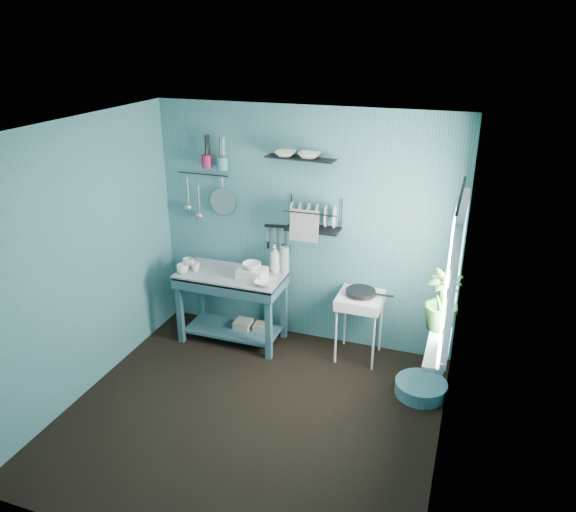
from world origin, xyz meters
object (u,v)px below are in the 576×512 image
(work_counter, at_px, (232,307))
(mug_left, at_px, (182,269))
(water_bottle, at_px, (285,260))
(hotplate_stand, at_px, (359,326))
(colander, at_px, (223,202))
(mug_mid, at_px, (196,267))
(dish_rack, at_px, (313,215))
(mug_right, at_px, (188,263))
(utensil_cup_magenta, at_px, (207,161))
(floor_basin, at_px, (421,388))
(utensil_cup_teal, at_px, (222,164))
(storage_tin_small, at_px, (261,332))
(soap_bottle, at_px, (275,258))
(potted_plant, at_px, (442,300))
(storage_tin_large, at_px, (243,329))
(frying_pan, at_px, (361,292))
(wash_tub, at_px, (252,273))

(work_counter, distance_m, mug_left, 0.67)
(work_counter, distance_m, water_bottle, 0.78)
(hotplate_stand, xyz_separation_m, colander, (-1.57, 0.20, 1.11))
(mug_left, xyz_separation_m, mug_mid, (0.10, 0.10, -0.00))
(mug_mid, xyz_separation_m, dish_rack, (1.20, 0.29, 0.62))
(mug_right, relative_size, colander, 0.44)
(utensil_cup_magenta, relative_size, floor_basin, 0.27)
(dish_rack, height_order, utensil_cup_teal, utensil_cup_teal)
(mug_left, bearing_deg, mug_mid, 45.00)
(mug_left, xyz_separation_m, mug_right, (-0.02, 0.16, 0.00))
(utensil_cup_teal, relative_size, colander, 0.46)
(utensil_cup_magenta, bearing_deg, work_counter, -38.44)
(dish_rack, height_order, floor_basin, dish_rack)
(mug_left, distance_m, storage_tin_small, 1.10)
(floor_basin, bearing_deg, mug_left, 176.15)
(soap_bottle, distance_m, potted_plant, 1.90)
(soap_bottle, relative_size, potted_plant, 0.57)
(mug_mid, relative_size, water_bottle, 0.36)
(work_counter, relative_size, storage_tin_small, 5.58)
(water_bottle, distance_m, storage_tin_small, 0.87)
(storage_tin_large, bearing_deg, frying_pan, 2.86)
(mug_left, height_order, hotplate_stand, mug_left)
(frying_pan, height_order, colander, colander)
(storage_tin_large, bearing_deg, storage_tin_small, 8.53)
(storage_tin_large, height_order, floor_basin, storage_tin_large)
(storage_tin_small, bearing_deg, mug_right, -174.29)
(mug_left, distance_m, floor_basin, 2.67)
(frying_pan, bearing_deg, mug_right, -176.53)
(wash_tub, relative_size, storage_tin_small, 1.40)
(wash_tub, relative_size, utensil_cup_teal, 2.15)
(wash_tub, bearing_deg, mug_right, 178.47)
(wash_tub, distance_m, utensil_cup_magenta, 1.25)
(soap_bottle, relative_size, storage_tin_large, 1.36)
(work_counter, relative_size, storage_tin_large, 5.08)
(mug_right, distance_m, hotplate_stand, 1.93)
(soap_bottle, distance_m, water_bottle, 0.10)
(frying_pan, distance_m, storage_tin_small, 1.24)
(mug_mid, distance_m, floor_basin, 2.58)
(potted_plant, bearing_deg, frying_pan, 141.69)
(frying_pan, relative_size, potted_plant, 0.58)
(utensil_cup_magenta, distance_m, storage_tin_small, 1.92)
(storage_tin_large, bearing_deg, potted_plant, -15.52)
(mug_left, distance_m, colander, 0.83)
(storage_tin_small, bearing_deg, wash_tub, -116.57)
(utensil_cup_teal, relative_size, floor_basin, 0.27)
(storage_tin_small, relative_size, floor_basin, 0.42)
(mug_right, bearing_deg, mug_mid, -26.57)
(wash_tub, height_order, utensil_cup_magenta, utensil_cup_magenta)
(utensil_cup_teal, xyz_separation_m, colander, (-0.03, 0.03, -0.42))
(mug_mid, height_order, hotplate_stand, mug_mid)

